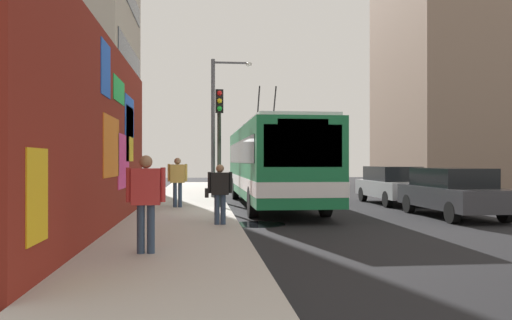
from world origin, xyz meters
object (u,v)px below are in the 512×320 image
(pedestrian_midblock, at_px, (177,178))
(pedestrian_near_wall, at_px, (146,195))
(parked_car_dark_gray, at_px, (452,191))
(pedestrian_at_curb, at_px, (220,190))
(parked_car_silver, at_px, (392,184))
(street_lamp, at_px, (218,117))
(traffic_light, at_px, (219,128))
(city_bus, at_px, (272,162))

(pedestrian_midblock, height_order, pedestrian_near_wall, pedestrian_midblock)
(parked_car_dark_gray, height_order, pedestrian_near_wall, pedestrian_near_wall)
(pedestrian_at_curb, bearing_deg, parked_car_silver, -45.22)
(street_lamp, bearing_deg, traffic_light, 178.64)
(pedestrian_midblock, bearing_deg, traffic_light, -88.86)
(street_lamp, bearing_deg, pedestrian_at_curb, 178.33)
(pedestrian_at_curb, relative_size, pedestrian_near_wall, 0.89)
(parked_car_dark_gray, bearing_deg, street_lamp, 41.85)
(pedestrian_at_curb, height_order, street_lamp, street_lamp)
(city_bus, relative_size, pedestrian_at_curb, 8.07)
(parked_car_silver, xyz_separation_m, pedestrian_at_curb, (-7.47, 7.53, 0.22))
(parked_car_silver, height_order, pedestrian_near_wall, pedestrian_near_wall)
(parked_car_dark_gray, distance_m, pedestrian_midblock, 9.32)
(parked_car_silver, height_order, pedestrian_midblock, pedestrian_midblock)
(city_bus, relative_size, parked_car_silver, 2.73)
(city_bus, distance_m, pedestrian_midblock, 4.05)
(pedestrian_at_curb, xyz_separation_m, pedestrian_near_wall, (-4.09, 1.47, 0.14))
(pedestrian_near_wall, bearing_deg, parked_car_dark_gray, -54.75)
(parked_car_silver, height_order, traffic_light, traffic_light)
(pedestrian_midblock, relative_size, street_lamp, 0.28)
(pedestrian_near_wall, relative_size, street_lamp, 0.28)
(pedestrian_at_curb, relative_size, street_lamp, 0.25)
(pedestrian_midblock, relative_size, pedestrian_at_curb, 1.13)
(street_lamp, bearing_deg, pedestrian_near_wall, 173.01)
(parked_car_silver, distance_m, street_lamp, 8.33)
(parked_car_silver, bearing_deg, city_bus, 96.74)
(traffic_light, bearing_deg, pedestrian_near_wall, 169.96)
(pedestrian_near_wall, distance_m, street_lamp, 14.78)
(street_lamp, bearing_deg, parked_car_silver, -111.62)
(parked_car_silver, xyz_separation_m, traffic_light, (-2.25, 7.35, 2.18))
(city_bus, xyz_separation_m, pedestrian_near_wall, (-10.95, 3.80, -0.59))
(parked_car_dark_gray, relative_size, pedestrian_midblock, 2.65)
(parked_car_dark_gray, xyz_separation_m, pedestrian_near_wall, (-6.36, 9.00, 0.36))
(pedestrian_near_wall, bearing_deg, pedestrian_midblock, -0.95)
(pedestrian_midblock, relative_size, pedestrian_near_wall, 1.01)
(pedestrian_midblock, distance_m, pedestrian_at_curb, 5.36)
(pedestrian_midblock, bearing_deg, city_bus, -65.39)
(city_bus, xyz_separation_m, pedestrian_midblock, (-1.67, 3.65, -0.58))
(pedestrian_midblock, distance_m, street_lamp, 6.00)
(pedestrian_near_wall, distance_m, traffic_light, 9.63)
(city_bus, distance_m, pedestrian_near_wall, 11.61)
(parked_car_dark_gray, distance_m, pedestrian_at_curb, 7.87)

